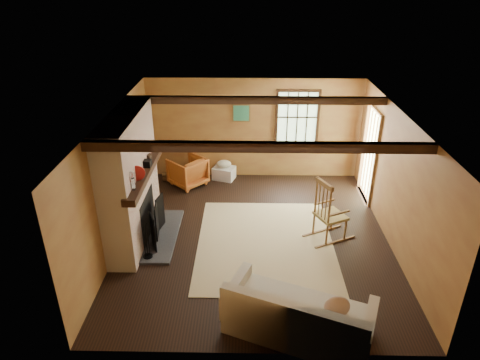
{
  "coord_description": "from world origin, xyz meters",
  "views": [
    {
      "loc": [
        -0.14,
        -6.82,
        4.58
      ],
      "look_at": [
        -0.28,
        0.4,
        1.01
      ],
      "focal_mm": 32.0,
      "sensor_mm": 36.0,
      "label": 1
    }
  ],
  "objects_px": {
    "rocking_chair": "(329,214)",
    "armchair": "(188,171)",
    "sofa": "(298,319)",
    "fireplace": "(132,185)",
    "laundry_basket": "(224,173)"
  },
  "relations": [
    {
      "from": "rocking_chair",
      "to": "laundry_basket",
      "type": "xyz_separation_m",
      "value": [
        -2.08,
        2.52,
        -0.37
      ]
    },
    {
      "from": "fireplace",
      "to": "rocking_chair",
      "type": "height_order",
      "value": "fireplace"
    },
    {
      "from": "rocking_chair",
      "to": "sofa",
      "type": "distance_m",
      "value": 2.56
    },
    {
      "from": "sofa",
      "to": "laundry_basket",
      "type": "distance_m",
      "value": 5.1
    },
    {
      "from": "rocking_chair",
      "to": "sofa",
      "type": "xyz_separation_m",
      "value": [
        -0.81,
        -2.42,
        -0.23
      ]
    },
    {
      "from": "armchair",
      "to": "fireplace",
      "type": "bearing_deg",
      "value": 26.36
    },
    {
      "from": "fireplace",
      "to": "rocking_chair",
      "type": "xyz_separation_m",
      "value": [
        3.59,
        0.01,
        -0.58
      ]
    },
    {
      "from": "rocking_chair",
      "to": "armchair",
      "type": "bearing_deg",
      "value": 26.67
    },
    {
      "from": "fireplace",
      "to": "armchair",
      "type": "xyz_separation_m",
      "value": [
        0.68,
        2.2,
        -0.76
      ]
    },
    {
      "from": "sofa",
      "to": "laundry_basket",
      "type": "height_order",
      "value": "sofa"
    },
    {
      "from": "fireplace",
      "to": "laundry_basket",
      "type": "bearing_deg",
      "value": 59.15
    },
    {
      "from": "fireplace",
      "to": "armchair",
      "type": "bearing_deg",
      "value": 72.77
    },
    {
      "from": "sofa",
      "to": "laundry_basket",
      "type": "xyz_separation_m",
      "value": [
        -1.27,
        4.94,
        -0.14
      ]
    },
    {
      "from": "rocking_chair",
      "to": "laundry_basket",
      "type": "height_order",
      "value": "rocking_chair"
    },
    {
      "from": "fireplace",
      "to": "sofa",
      "type": "bearing_deg",
      "value": -40.77
    }
  ]
}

